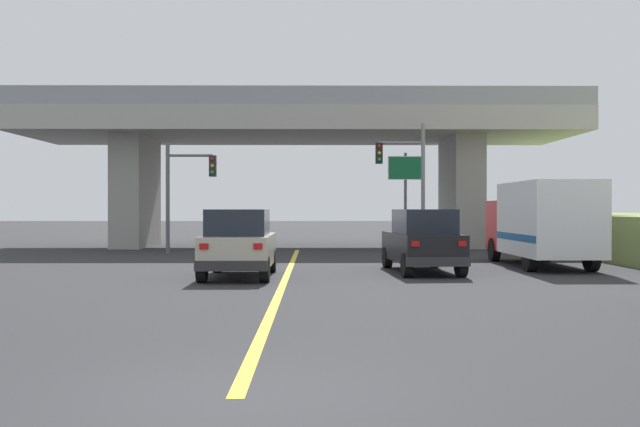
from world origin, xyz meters
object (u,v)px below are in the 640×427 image
Objects in this scene: traffic_signal_nearside at (408,174)px; highway_sign at (406,178)px; traffic_signal_farside at (185,183)px; box_truck at (542,222)px; suv_lead at (239,243)px; suv_crossing at (422,241)px.

highway_sign is at bearing 86.07° from traffic_signal_nearside.
traffic_signal_nearside is 1.18× the size of traffic_signal_farside.
highway_sign is (10.36, 2.26, 0.35)m from traffic_signal_farside.
box_truck is at bearing -70.07° from highway_sign.
traffic_signal_nearside is (-3.68, 7.76, 2.08)m from box_truck.
traffic_signal_nearside is at bearing 60.49° from suv_lead.
traffic_signal_farside is at bearing 129.98° from suv_crossing.
traffic_signal_farside reaches higher than box_truck.
traffic_signal_farside is 10.61m from highway_sign.
box_truck is 1.14× the size of traffic_signal_nearside.
suv_lead is 10.92m from box_truck.
traffic_signal_nearside reaches higher than suv_crossing.
suv_lead is 0.85× the size of traffic_signal_farside.
highway_sign reaches higher than suv_lead.
traffic_signal_farside is (-13.90, 7.51, 1.63)m from box_truck.
suv_lead is 0.64× the size of box_truck.
suv_crossing is at bearing 15.58° from suv_lead.
box_truck reaches higher than suv_crossing.
traffic_signal_farside is at bearing 151.64° from box_truck.
traffic_signal_nearside is at bearing 81.13° from suv_crossing.
box_truck is at bearing -64.66° from traffic_signal_nearside.
box_truck is 1.42× the size of highway_sign.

